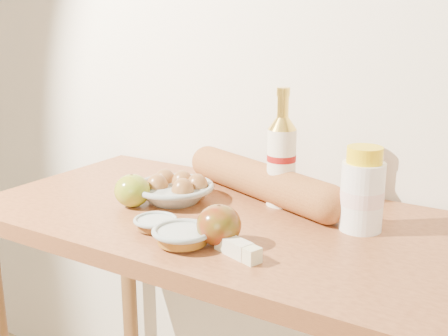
{
  "coord_description": "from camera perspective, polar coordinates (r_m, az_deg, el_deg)",
  "views": [
    {
      "loc": [
        0.62,
        0.15,
        1.34
      ],
      "look_at": [
        0.0,
        1.15,
        1.02
      ],
      "focal_mm": 45.0,
      "sensor_mm": 36.0,
      "label": 1
    }
  ],
  "objects": [
    {
      "name": "back_wall",
      "position": [
        1.49,
        7.52,
        13.58
      ],
      "size": [
        3.5,
        0.02,
        2.6
      ],
      "primitive_type": "cube",
      "color": "white",
      "rests_on": "ground"
    },
    {
      "name": "table",
      "position": [
        1.33,
        0.69,
        -9.88
      ],
      "size": [
        1.2,
        0.6,
        0.9
      ],
      "color": "#A36034",
      "rests_on": "ground"
    },
    {
      "name": "bourbon_bottle",
      "position": [
        1.33,
        5.86,
        0.97
      ],
      "size": [
        0.08,
        0.08,
        0.28
      ],
      "rotation": [
        0.0,
        0.0,
        -0.24
      ],
      "color": "white",
      "rests_on": "table"
    },
    {
      "name": "cream_bottle",
      "position": [
        1.21,
        13.87,
        -2.37
      ],
      "size": [
        0.12,
        0.12,
        0.18
      ],
      "rotation": [
        0.0,
        0.0,
        -0.4
      ],
      "color": "white",
      "rests_on": "table"
    },
    {
      "name": "egg_bowl",
      "position": [
        1.38,
        -4.98,
        -2.23
      ],
      "size": [
        0.21,
        0.21,
        0.07
      ],
      "rotation": [
        0.0,
        0.0,
        0.06
      ],
      "color": "gray",
      "rests_on": "table"
    },
    {
      "name": "baguette",
      "position": [
        1.39,
        3.74,
        -1.28
      ],
      "size": [
        0.54,
        0.28,
        0.09
      ],
      "rotation": [
        0.0,
        0.0,
        -0.37
      ],
      "color": "#AF6C35",
      "rests_on": "table"
    },
    {
      "name": "apple_yellowgreen",
      "position": [
        1.35,
        -9.3,
        -2.28
      ],
      "size": [
        0.11,
        0.11,
        0.08
      ],
      "rotation": [
        0.0,
        0.0,
        0.33
      ],
      "color": "#A78E21",
      "rests_on": "table"
    },
    {
      "name": "apple_redgreen_right",
      "position": [
        1.11,
        -0.52,
        -5.81
      ],
      "size": [
        0.11,
        0.11,
        0.08
      ],
      "rotation": [
        0.0,
        0.0,
        0.23
      ],
      "color": "maroon",
      "rests_on": "table"
    },
    {
      "name": "sugar_bowl",
      "position": [
        1.2,
        -6.97,
        -5.62
      ],
      "size": [
        0.1,
        0.1,
        0.03
      ],
      "rotation": [
        0.0,
        0.0,
        -0.05
      ],
      "color": "#93A19B",
      "rests_on": "table"
    },
    {
      "name": "syrup_bowl",
      "position": [
        1.12,
        -4.25,
        -6.9
      ],
      "size": [
        0.16,
        0.16,
        0.04
      ],
      "rotation": [
        0.0,
        0.0,
        0.4
      ],
      "color": "#919E99",
      "rests_on": "table"
    },
    {
      "name": "butter_stick",
      "position": [
        1.07,
        1.41,
        -8.18
      ],
      "size": [
        0.11,
        0.06,
        0.03
      ],
      "rotation": [
        0.0,
        0.0,
        -0.33
      ],
      "color": "beige",
      "rests_on": "table"
    }
  ]
}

